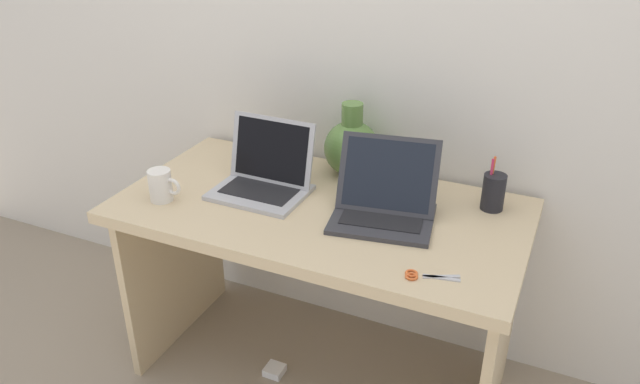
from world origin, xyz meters
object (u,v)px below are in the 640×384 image
(laptop_left, at_px, (265,173))
(green_vase, at_px, (352,147))
(power_brick, at_px, (275,370))
(coffee_mug, at_px, (161,185))
(laptop_right, at_px, (385,198))
(scissors, at_px, (422,276))
(pen_cup, at_px, (493,192))

(laptop_left, relative_size, green_vase, 1.18)
(green_vase, bearing_deg, power_brick, -114.55)
(coffee_mug, height_order, power_brick, coffee_mug)
(laptop_right, distance_m, coffee_mug, 0.73)
(laptop_right, xyz_separation_m, scissors, (0.20, -0.27, -0.06))
(laptop_left, bearing_deg, power_brick, -59.60)
(laptop_right, bearing_deg, power_brick, -165.11)
(green_vase, xyz_separation_m, power_brick, (-0.16, -0.35, -0.81))
(power_brick, bearing_deg, scissors, -17.20)
(pen_cup, distance_m, power_brick, 1.05)
(coffee_mug, height_order, pen_cup, pen_cup)
(laptop_left, relative_size, power_brick, 4.43)
(green_vase, relative_size, coffee_mug, 2.25)
(coffee_mug, relative_size, scissors, 0.80)
(green_vase, bearing_deg, pen_cup, -6.86)
(power_brick, bearing_deg, laptop_left, 120.40)
(laptop_right, height_order, pen_cup, laptop_right)
(scissors, relative_size, power_brick, 2.09)
(laptop_right, bearing_deg, laptop_left, 178.83)
(power_brick, bearing_deg, green_vase, 65.45)
(laptop_left, bearing_deg, pen_cup, 13.76)
(scissors, bearing_deg, laptop_left, 155.90)
(laptop_left, relative_size, scissors, 2.12)
(laptop_right, xyz_separation_m, green_vase, (-0.21, 0.25, 0.04))
(laptop_left, xyz_separation_m, green_vase, (0.22, 0.24, 0.04))
(laptop_left, xyz_separation_m, coffee_mug, (-0.27, -0.21, -0.01))
(green_vase, height_order, scissors, green_vase)
(pen_cup, relative_size, power_brick, 2.53)
(laptop_left, distance_m, scissors, 0.69)
(laptop_left, xyz_separation_m, power_brick, (0.06, -0.11, -0.77))
(laptop_right, relative_size, coffee_mug, 2.98)
(coffee_mug, xyz_separation_m, power_brick, (0.34, 0.10, -0.76))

